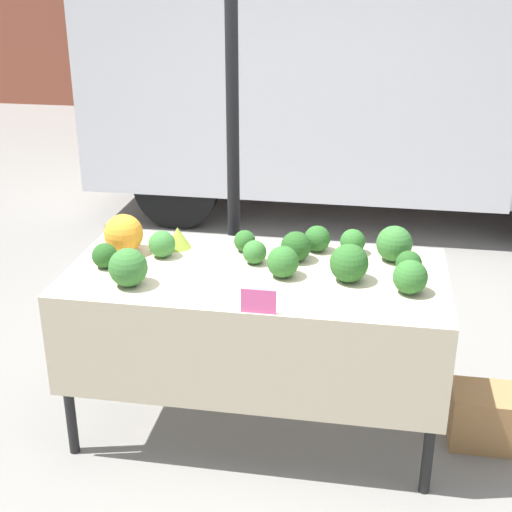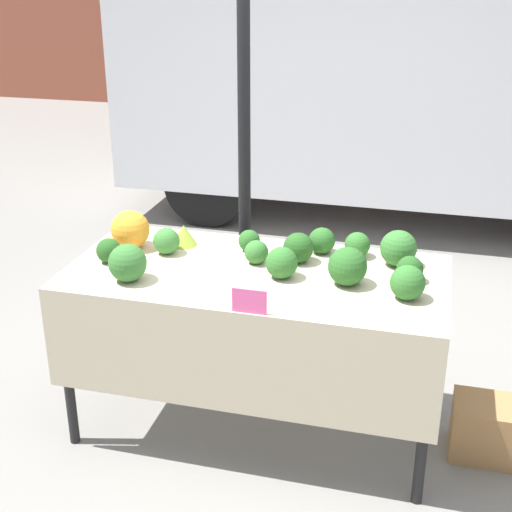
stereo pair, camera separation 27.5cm
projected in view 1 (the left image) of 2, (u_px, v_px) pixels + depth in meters
name	position (u px, v px, depth m)	size (l,w,h in m)	color
ground_plane	(256.00, 423.00, 3.78)	(40.00, 40.00, 0.00)	gray
tent_pole	(233.00, 163.00, 3.95)	(0.07, 0.07, 2.45)	black
parked_truck	(348.00, 50.00, 6.47)	(4.84, 1.97, 2.82)	silver
market_table	(254.00, 298.00, 3.41)	(1.83, 0.89, 0.88)	beige
orange_cauliflower	(124.00, 234.00, 3.62)	(0.20, 0.20, 0.20)	orange
romanesco_head	(178.00, 237.00, 3.69)	(0.14, 0.14, 0.11)	#93B238
broccoli_head_0	(349.00, 263.00, 3.30)	(0.18, 0.18, 0.18)	#285B23
broccoli_head_1	(283.00, 262.00, 3.35)	(0.15, 0.15, 0.15)	#2D6628
broccoli_head_2	(255.00, 252.00, 3.50)	(0.12, 0.12, 0.12)	#336B2D
broccoli_head_3	(296.00, 246.00, 3.53)	(0.15, 0.15, 0.15)	#23511E
broccoli_head_4	(245.00, 241.00, 3.65)	(0.11, 0.11, 0.11)	#285B23
broccoli_head_5	(317.00, 239.00, 3.65)	(0.13, 0.13, 0.13)	#285B23
broccoli_head_6	(410.00, 277.00, 3.18)	(0.16, 0.16, 0.16)	#2D6628
broccoli_head_7	(162.00, 244.00, 3.58)	(0.14, 0.14, 0.14)	#387533
broccoli_head_8	(409.00, 264.00, 3.36)	(0.12, 0.12, 0.12)	#23511E
broccoli_head_9	(394.00, 244.00, 3.52)	(0.18, 0.18, 0.18)	#336B2D
broccoli_head_10	(128.00, 267.00, 3.25)	(0.18, 0.18, 0.18)	#336B2D
broccoli_head_11	(353.00, 242.00, 3.62)	(0.13, 0.13, 0.13)	#2D6628
broccoli_head_12	(105.00, 256.00, 3.45)	(0.12, 0.12, 0.12)	#23511E
price_sign	(258.00, 301.00, 3.01)	(0.15, 0.01, 0.11)	#F45B9E
produce_crate	(491.00, 417.00, 3.58)	(0.41, 0.27, 0.29)	#9E7042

